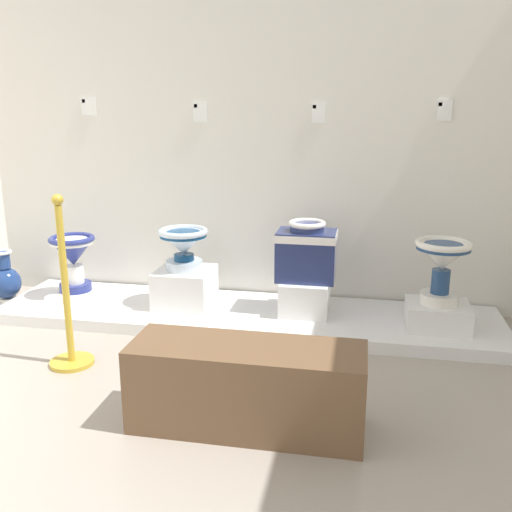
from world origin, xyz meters
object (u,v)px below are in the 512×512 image
at_px(antique_toilet_rightmost, 306,250).
at_px(stanchion_post_near_left, 68,315).
at_px(info_placard_second, 200,112).
at_px(info_placard_fourth, 444,110).
at_px(plinth_block_slender_white, 185,287).
at_px(plinth_block_squat_floral, 76,293).
at_px(antique_toilet_squat_floral, 73,254).
at_px(plinth_block_broad_patterned, 437,315).
at_px(antique_toilet_slender_white, 184,244).
at_px(antique_toilet_broad_patterned, 442,260).
at_px(plinth_block_rightmost, 305,295).
at_px(decorative_vase_spare, 6,281).
at_px(museum_bench, 247,387).
at_px(info_placard_third, 319,113).
at_px(info_placard_first, 89,106).

distance_m(antique_toilet_rightmost, stanchion_post_near_left, 1.56).
relative_size(antique_toilet_rightmost, info_placard_second, 2.88).
bearing_deg(info_placard_fourth, plinth_block_slender_white, -167.39).
bearing_deg(plinth_block_squat_floral, antique_toilet_squat_floral, 0.00).
bearing_deg(plinth_block_broad_patterned, antique_toilet_rightmost, 170.90).
distance_m(antique_toilet_slender_white, antique_toilet_broad_patterned, 1.70).
relative_size(plinth_block_rightmost, info_placard_second, 2.81).
bearing_deg(stanchion_post_near_left, decorative_vase_spare, 138.48).
height_order(antique_toilet_rightmost, museum_bench, antique_toilet_rightmost).
xyz_separation_m(antique_toilet_squat_floral, antique_toilet_broad_patterned, (2.55, -0.13, 0.12)).
relative_size(plinth_block_rightmost, antique_toilet_rightmost, 0.98).
bearing_deg(info_placard_third, plinth_block_slender_white, -156.46).
height_order(plinth_block_squat_floral, antique_toilet_slender_white, antique_toilet_slender_white).
bearing_deg(stanchion_post_near_left, museum_bench, -21.61).
xyz_separation_m(plinth_block_squat_floral, antique_toilet_squat_floral, (0.00, 0.00, 0.30)).
distance_m(antique_toilet_broad_patterned, info_placard_third, 1.30).
height_order(antique_toilet_rightmost, info_placard_fourth, info_placard_fourth).
height_order(info_placard_third, info_placard_fourth, info_placard_fourth).
relative_size(info_placard_fourth, decorative_vase_spare, 0.33).
distance_m(plinth_block_slender_white, antique_toilet_slender_white, 0.32).
height_order(plinth_block_broad_patterned, info_placard_first, info_placard_first).
bearing_deg(info_placard_third, info_placard_first, 180.00).
xyz_separation_m(plinth_block_squat_floral, antique_toilet_rightmost, (1.70, 0.01, 0.41)).
xyz_separation_m(info_placard_first, info_placard_second, (0.85, -0.00, -0.04)).
distance_m(plinth_block_squat_floral, info_placard_fourth, 2.89).
distance_m(antique_toilet_squat_floral, info_placard_first, 1.10).
bearing_deg(info_placard_first, antique_toilet_rightmost, -11.83).
xyz_separation_m(antique_toilet_squat_floral, decorative_vase_spare, (-0.57, 0.00, -0.24)).
bearing_deg(info_placard_second, antique_toilet_broad_patterned, -16.24).
bearing_deg(antique_toilet_broad_patterned, antique_toilet_slender_white, 176.43).
bearing_deg(plinth_block_slender_white, antique_toilet_squat_floral, 178.58).
distance_m(info_placard_second, info_placard_fourth, 1.67).
bearing_deg(plinth_block_rightmost, info_placard_fourth, 22.30).
bearing_deg(antique_toilet_rightmost, stanchion_post_near_left, -143.99).
bearing_deg(info_placard_second, antique_toilet_rightmost, -23.17).
height_order(info_placard_second, museum_bench, info_placard_second).
xyz_separation_m(plinth_block_rightmost, info_placard_second, (-0.82, 0.35, 1.21)).
bearing_deg(antique_toilet_slender_white, antique_toilet_broad_patterned, -3.57).
bearing_deg(antique_toilet_rightmost, info_placard_third, 85.67).
bearing_deg(stanchion_post_near_left, antique_toilet_broad_patterned, 20.17).
bearing_deg(antique_toilet_rightmost, antique_toilet_slender_white, -177.93).
height_order(antique_toilet_squat_floral, decorative_vase_spare, antique_toilet_squat_floral).
bearing_deg(plinth_block_squat_floral, info_placard_second, 22.24).
bearing_deg(plinth_block_broad_patterned, decorative_vase_spare, 177.59).
xyz_separation_m(plinth_block_rightmost, museum_bench, (-0.13, -1.35, 0.01)).
bearing_deg(decorative_vase_spare, museum_bench, -32.17).
bearing_deg(plinth_block_broad_patterned, stanchion_post_near_left, -159.83).
distance_m(antique_toilet_slender_white, info_placard_first, 1.29).
relative_size(plinth_block_rightmost, decorative_vase_spare, 0.98).
relative_size(antique_toilet_broad_patterned, info_placard_fourth, 3.02).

